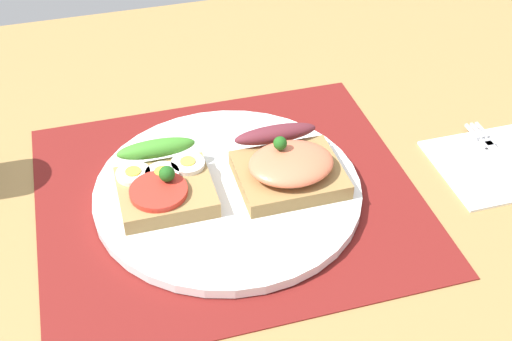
{
  "coord_description": "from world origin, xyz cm",
  "views": [
    {
      "loc": [
        -11.32,
        -50.5,
        46.65
      ],
      "look_at": [
        3.0,
        0.0,
        2.86
      ],
      "focal_mm": 47.37,
      "sensor_mm": 36.0,
      "label": 1
    }
  ],
  "objects_px": {
    "sandwich_egg_tomato": "(163,181)",
    "sandwich_salmon": "(288,165)",
    "napkin": "(502,163)",
    "fork": "(502,158)",
    "plate": "(228,191)"
  },
  "relations": [
    {
      "from": "sandwich_egg_tomato",
      "to": "sandwich_salmon",
      "type": "height_order",
      "value": "sandwich_salmon"
    },
    {
      "from": "napkin",
      "to": "fork",
      "type": "relative_size",
      "value": 1.0
    },
    {
      "from": "plate",
      "to": "sandwich_salmon",
      "type": "distance_m",
      "value": 0.07
    },
    {
      "from": "sandwich_egg_tomato",
      "to": "napkin",
      "type": "xyz_separation_m",
      "value": [
        0.36,
        -0.04,
        -0.02
      ]
    },
    {
      "from": "sandwich_egg_tomato",
      "to": "napkin",
      "type": "bearing_deg",
      "value": -6.46
    },
    {
      "from": "sandwich_salmon",
      "to": "fork",
      "type": "relative_size",
      "value": 0.74
    },
    {
      "from": "sandwich_egg_tomato",
      "to": "fork",
      "type": "distance_m",
      "value": 0.37
    },
    {
      "from": "fork",
      "to": "napkin",
      "type": "bearing_deg",
      "value": -97.92
    },
    {
      "from": "sandwich_egg_tomato",
      "to": "fork",
      "type": "bearing_deg",
      "value": -6.17
    },
    {
      "from": "plate",
      "to": "napkin",
      "type": "relative_size",
      "value": 1.92
    },
    {
      "from": "napkin",
      "to": "fork",
      "type": "distance_m",
      "value": 0.0
    },
    {
      "from": "plate",
      "to": "fork",
      "type": "height_order",
      "value": "plate"
    },
    {
      "from": "sandwich_salmon",
      "to": "fork",
      "type": "distance_m",
      "value": 0.24
    },
    {
      "from": "fork",
      "to": "sandwich_salmon",
      "type": "bearing_deg",
      "value": 174.16
    },
    {
      "from": "sandwich_egg_tomato",
      "to": "sandwich_salmon",
      "type": "relative_size",
      "value": 0.94
    }
  ]
}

